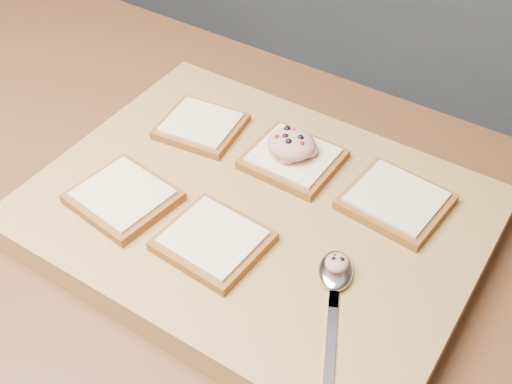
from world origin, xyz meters
TOP-DOWN VIEW (x-y plane):
  - island_counter at (0.00, 0.00)m, footprint 2.00×0.80m
  - back_counter at (0.00, 1.43)m, footprint 3.60×0.62m
  - cutting_board at (0.14, 0.03)m, footprint 0.56×0.42m
  - bread_far_left at (-0.01, 0.11)m, footprint 0.12×0.11m
  - bread_far_center at (0.14, 0.12)m, footprint 0.12×0.11m
  - bread_far_right at (0.29, 0.12)m, footprint 0.13×0.12m
  - bread_near_left at (-0.00, -0.06)m, footprint 0.13×0.12m
  - bread_near_center at (0.14, -0.06)m, footprint 0.12×0.12m
  - tuna_salad_dollop at (0.14, 0.12)m, footprint 0.07×0.06m
  - spoon at (0.29, -0.03)m, footprint 0.11×0.19m
  - spoon_salad at (0.28, -0.02)m, footprint 0.03×0.03m

SIDE VIEW (x-z plane):
  - island_counter at x=0.00m, z-range 0.00..0.90m
  - back_counter at x=0.00m, z-range 0.00..0.94m
  - cutting_board at x=0.14m, z-range 0.90..0.94m
  - spoon at x=0.29m, z-range 0.94..0.96m
  - bread_far_left at x=-0.01m, z-range 0.94..0.96m
  - bread_near_center at x=0.14m, z-range 0.94..0.96m
  - bread_far_center at x=0.14m, z-range 0.94..0.96m
  - bread_near_left at x=0.00m, z-range 0.94..0.96m
  - bread_far_right at x=0.29m, z-range 0.94..0.96m
  - spoon_salad at x=0.28m, z-range 0.96..0.97m
  - tuna_salad_dollop at x=0.14m, z-range 0.96..0.99m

